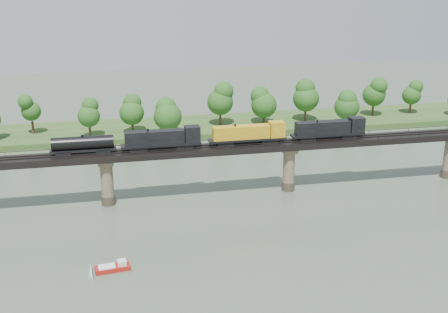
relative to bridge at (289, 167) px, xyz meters
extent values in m
plane|color=#3E4D3C|center=(0.00, -30.00, -5.46)|extent=(400.00, 400.00, 0.00)
cube|color=#2D4B1E|center=(0.00, 55.00, -4.66)|extent=(300.00, 24.00, 1.60)
cylinder|color=#473A2D|center=(-40.00, 0.00, -4.46)|extent=(3.00, 3.00, 2.00)
cylinder|color=#836F55|center=(-40.00, 0.00, 0.04)|extent=(2.60, 2.60, 9.00)
cube|color=#836F55|center=(-40.00, 0.00, 4.04)|extent=(3.20, 3.20, 1.00)
cylinder|color=#473A2D|center=(0.00, 0.00, -4.46)|extent=(3.00, 3.00, 2.00)
cylinder|color=#836F55|center=(0.00, 0.00, 0.04)|extent=(2.60, 2.60, 9.00)
cube|color=#836F55|center=(0.00, 0.00, 4.04)|extent=(3.20, 3.20, 1.00)
cylinder|color=#473A2D|center=(40.00, 0.00, -4.46)|extent=(3.00, 3.00, 2.00)
cube|color=black|center=(0.00, 0.00, 5.29)|extent=(220.00, 5.00, 1.50)
cube|color=black|center=(0.00, -0.75, 6.12)|extent=(220.00, 0.12, 0.16)
cube|color=black|center=(0.00, 0.75, 6.12)|extent=(220.00, 0.12, 0.16)
cube|color=black|center=(0.00, -2.40, 6.74)|extent=(220.00, 0.10, 0.10)
cube|color=black|center=(0.00, 2.40, 6.74)|extent=(220.00, 0.10, 0.10)
cube|color=black|center=(0.00, -2.40, 6.39)|extent=(0.08, 0.08, 0.70)
cube|color=black|center=(0.00, 2.40, 6.39)|extent=(0.08, 0.08, 0.70)
cylinder|color=#382619|center=(-60.94, 54.18, -2.00)|extent=(0.70, 0.70, 3.71)
sphere|color=#1B4915|center=(-60.94, 54.18, 2.95)|extent=(5.67, 5.67, 5.67)
sphere|color=#1B4915|center=(-60.94, 54.18, 6.04)|extent=(4.25, 4.25, 4.25)
cylinder|color=#382619|center=(-44.43, 46.31, -2.10)|extent=(0.70, 0.70, 3.51)
sphere|color=#1B4915|center=(-44.43, 46.31, 2.57)|extent=(6.31, 6.31, 6.31)
sphere|color=#1B4915|center=(-44.43, 46.31, 5.50)|extent=(4.73, 4.73, 4.73)
cylinder|color=#382619|center=(-32.24, 48.84, -2.19)|extent=(0.70, 0.70, 3.34)
sphere|color=#1B4915|center=(-32.24, 48.84, 2.27)|extent=(7.18, 7.18, 7.18)
sphere|color=#1B4915|center=(-32.24, 48.84, 5.06)|extent=(5.39, 5.39, 5.39)
cylinder|color=#382619|center=(-22.01, 46.15, -2.45)|extent=(0.70, 0.70, 2.83)
sphere|color=#1B4915|center=(-22.01, 46.15, 1.32)|extent=(8.26, 8.26, 8.26)
sphere|color=#1B4915|center=(-22.01, 46.15, 3.68)|extent=(6.19, 6.19, 6.19)
cylinder|color=#382619|center=(-5.04, 52.68, -1.88)|extent=(0.70, 0.70, 3.96)
sphere|color=#1B4915|center=(-5.04, 52.68, 3.41)|extent=(8.07, 8.07, 8.07)
sphere|color=#1B4915|center=(-5.04, 52.68, 6.71)|extent=(6.05, 6.05, 6.05)
cylinder|color=#382619|center=(8.52, 51.14, -2.23)|extent=(0.70, 0.70, 3.27)
sphere|color=#1B4915|center=(8.52, 51.14, 2.13)|extent=(8.03, 8.03, 8.03)
sphere|color=#1B4915|center=(8.52, 51.14, 4.85)|extent=(6.02, 6.02, 6.02)
cylinder|color=#382619|center=(22.65, 52.31, -1.90)|extent=(0.70, 0.70, 3.92)
sphere|color=#1B4915|center=(22.65, 52.31, 3.33)|extent=(8.29, 8.29, 8.29)
sphere|color=#1B4915|center=(22.65, 52.31, 6.60)|extent=(6.21, 6.21, 6.21)
cylinder|color=#382619|center=(33.59, 45.35, -2.35)|extent=(0.70, 0.70, 3.02)
sphere|color=#1B4915|center=(33.59, 45.35, 1.69)|extent=(7.74, 7.74, 7.74)
sphere|color=#1B4915|center=(33.59, 45.35, 4.21)|extent=(5.80, 5.80, 5.80)
cylinder|color=#382619|center=(46.81, 54.03, -1.96)|extent=(0.70, 0.70, 3.80)
sphere|color=#1B4915|center=(46.81, 54.03, 3.10)|extent=(7.47, 7.47, 7.47)
sphere|color=#1B4915|center=(46.81, 54.03, 6.27)|extent=(5.60, 5.60, 5.60)
cylinder|color=#382619|center=(60.48, 54.26, -2.17)|extent=(0.70, 0.70, 3.38)
sphere|color=#1B4915|center=(60.48, 54.26, 2.34)|extent=(6.23, 6.23, 6.23)
sphere|color=#1B4915|center=(60.48, 54.26, 5.16)|extent=(4.67, 4.67, 4.67)
cube|color=black|center=(13.72, 0.00, 6.53)|extent=(3.54, 2.13, 0.97)
cube|color=black|center=(3.98, 0.00, 6.53)|extent=(3.54, 2.13, 0.97)
cube|color=black|center=(8.85, 0.00, 7.15)|extent=(16.84, 2.66, 0.44)
cube|color=black|center=(7.52, 0.00, 8.79)|extent=(12.40, 2.39, 2.84)
cube|color=black|center=(15.50, 0.00, 9.05)|extent=(3.19, 2.66, 3.37)
cylinder|color=black|center=(8.85, 0.00, 6.66)|extent=(5.32, 1.24, 1.24)
cube|color=black|center=(-4.88, 0.00, 6.53)|extent=(3.54, 2.13, 0.97)
cube|color=black|center=(-14.63, 0.00, 6.53)|extent=(3.54, 2.13, 0.97)
cube|color=black|center=(-9.76, 0.00, 7.15)|extent=(16.84, 2.66, 0.44)
cube|color=gold|center=(-11.09, 0.00, 8.79)|extent=(12.40, 2.39, 2.84)
cube|color=gold|center=(-3.11, 0.00, 9.05)|extent=(3.19, 2.66, 3.37)
cylinder|color=black|center=(-9.76, 0.00, 6.66)|extent=(5.32, 1.24, 1.24)
cube|color=black|center=(-23.49, 0.00, 6.53)|extent=(3.54, 2.13, 0.97)
cube|color=black|center=(-33.24, 0.00, 6.53)|extent=(3.54, 2.13, 0.97)
cube|color=black|center=(-28.36, 0.00, 7.15)|extent=(16.84, 2.66, 0.44)
cube|color=black|center=(-29.69, 0.00, 8.79)|extent=(12.40, 2.39, 2.84)
cube|color=black|center=(-21.72, 0.00, 9.05)|extent=(3.19, 2.66, 3.37)
cylinder|color=black|center=(-28.36, 0.00, 6.66)|extent=(5.32, 1.24, 1.24)
cube|color=black|center=(-40.33, 0.00, 6.53)|extent=(3.10, 1.95, 0.97)
cube|color=black|center=(-48.30, 0.00, 6.53)|extent=(3.10, 1.95, 0.97)
cube|color=black|center=(-44.31, 0.00, 7.10)|extent=(13.29, 2.13, 0.27)
cylinder|color=black|center=(-44.31, 0.00, 8.52)|extent=(12.40, 2.66, 2.66)
cylinder|color=black|center=(-44.31, 0.00, 9.94)|extent=(0.62, 0.62, 0.44)
cube|color=#A31912|center=(-39.74, -28.51, -5.06)|extent=(5.93, 2.73, 0.80)
cube|color=white|center=(-40.65, -28.61, -4.60)|extent=(2.93, 2.03, 0.29)
cube|color=white|center=(-38.15, -28.31, -4.26)|extent=(1.53, 1.53, 0.80)
camera|label=1|loc=(-38.49, -112.99, 41.92)|focal=45.00mm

